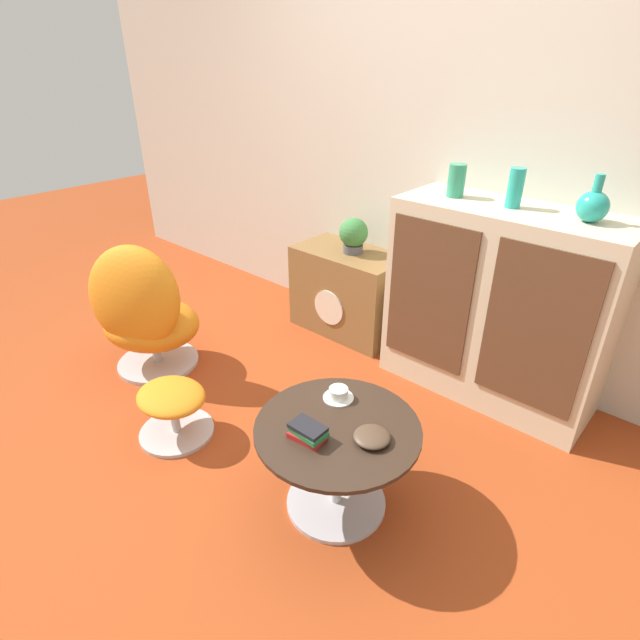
% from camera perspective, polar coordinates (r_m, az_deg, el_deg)
% --- Properties ---
extents(ground_plane, '(12.00, 12.00, 0.00)m').
position_cam_1_polar(ground_plane, '(2.49, -8.76, -15.67)').
color(ground_plane, '#9E3D19').
extents(wall_back, '(6.40, 0.06, 2.60)m').
position_cam_1_polar(wall_back, '(3.05, 13.65, 19.72)').
color(wall_back, beige).
rests_on(wall_back, ground_plane).
extents(sideboard, '(1.13, 0.47, 1.06)m').
position_cam_1_polar(sideboard, '(2.81, 19.51, 1.52)').
color(sideboard, beige).
rests_on(sideboard, ground_plane).
extents(tv_console, '(0.73, 0.41, 0.57)m').
position_cam_1_polar(tv_console, '(3.39, 3.25, 3.28)').
color(tv_console, brown).
rests_on(tv_console, ground_plane).
extents(egg_chair, '(0.74, 0.72, 0.82)m').
position_cam_1_polar(egg_chair, '(3.07, -19.53, 0.82)').
color(egg_chair, '#B7B7BC').
rests_on(egg_chair, ground_plane).
extents(ottoman, '(0.37, 0.37, 0.28)m').
position_cam_1_polar(ottoman, '(2.60, -16.51, -9.24)').
color(ottoman, '#B7B7BC').
rests_on(ottoman, ground_plane).
extents(coffee_table, '(0.66, 0.66, 0.42)m').
position_cam_1_polar(coffee_table, '(2.09, 1.96, -15.01)').
color(coffee_table, '#B7B7BC').
rests_on(coffee_table, ground_plane).
extents(vase_leftmost, '(0.09, 0.09, 0.16)m').
position_cam_1_polar(vase_leftmost, '(2.73, 15.33, 15.12)').
color(vase_leftmost, '#2D8E6B').
rests_on(vase_leftmost, sideboard).
extents(vase_inner_left, '(0.07, 0.07, 0.19)m').
position_cam_1_polar(vase_inner_left, '(2.61, 21.43, 13.87)').
color(vase_inner_left, teal).
rests_on(vase_inner_left, sideboard).
extents(vase_inner_right, '(0.14, 0.14, 0.21)m').
position_cam_1_polar(vase_inner_right, '(2.52, 28.73, 11.40)').
color(vase_inner_right, teal).
rests_on(vase_inner_right, sideboard).
extents(potted_plant, '(0.18, 0.18, 0.23)m').
position_cam_1_polar(potted_plant, '(3.22, 3.85, 9.72)').
color(potted_plant, '#4C4C51').
rests_on(potted_plant, tv_console).
extents(teacup, '(0.13, 0.13, 0.05)m').
position_cam_1_polar(teacup, '(2.13, 2.12, -8.49)').
color(teacup, white).
rests_on(teacup, coffee_table).
extents(book_stack, '(0.15, 0.10, 0.06)m').
position_cam_1_polar(book_stack, '(1.93, -1.40, -12.68)').
color(book_stack, red).
rests_on(book_stack, coffee_table).
extents(bowl, '(0.14, 0.14, 0.04)m').
position_cam_1_polar(bowl, '(1.94, 5.96, -13.12)').
color(bowl, '#4C3828').
rests_on(bowl, coffee_table).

